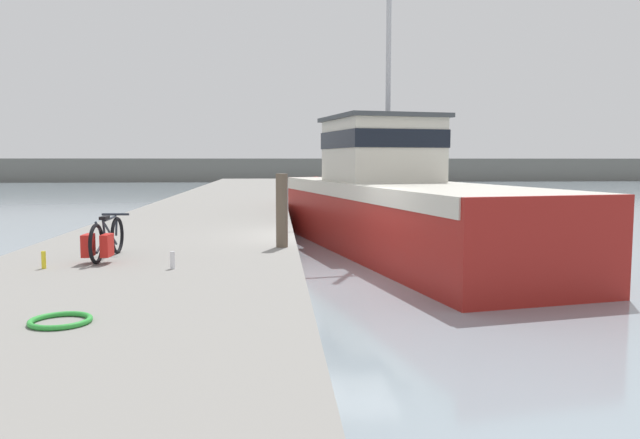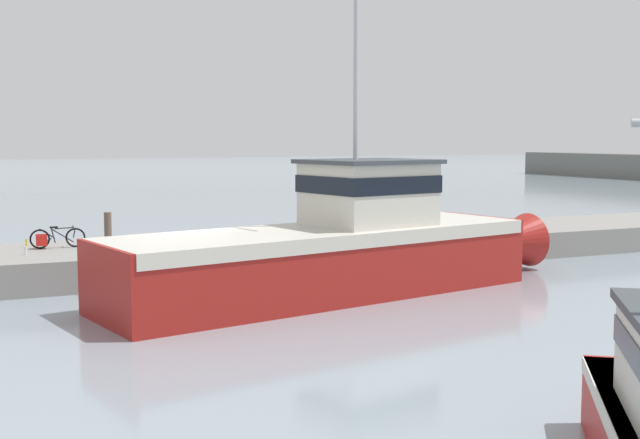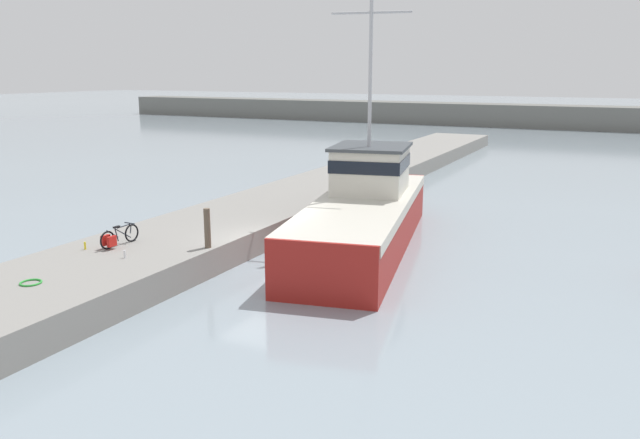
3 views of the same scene
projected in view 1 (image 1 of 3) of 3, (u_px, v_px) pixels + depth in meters
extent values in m
plane|color=#84939E|center=(334.00, 280.00, 13.02)|extent=(320.00, 320.00, 0.00)
cube|color=gray|center=(177.00, 259.00, 12.75)|extent=(4.83, 80.00, 0.95)
cube|color=slate|center=(530.00, 170.00, 76.48)|extent=(180.00, 5.00, 2.69)
cube|color=maroon|center=(403.00, 219.00, 16.59)|extent=(5.86, 13.00, 1.90)
cone|color=maroon|center=(324.00, 201.00, 23.69)|extent=(2.23, 2.59, 1.80)
cube|color=beige|center=(403.00, 190.00, 16.52)|extent=(5.87, 12.76, 0.38)
cube|color=beige|center=(381.00, 151.00, 17.92)|extent=(3.25, 3.60, 1.74)
cube|color=black|center=(381.00, 140.00, 17.89)|extent=(3.32, 3.67, 0.49)
cube|color=#3D4247|center=(382.00, 118.00, 17.83)|extent=(3.51, 3.88, 0.12)
torus|color=black|center=(96.00, 244.00, 9.28)|extent=(0.08, 0.61, 0.61)
torus|color=black|center=(117.00, 235.00, 10.33)|extent=(0.08, 0.61, 0.61)
cylinder|color=#232833|center=(100.00, 247.00, 9.46)|extent=(0.05, 0.36, 0.17)
cylinder|color=#232833|center=(105.00, 235.00, 9.66)|extent=(0.04, 0.14, 0.47)
cylinder|color=#232833|center=(101.00, 231.00, 9.49)|extent=(0.06, 0.47, 0.35)
cylinder|color=#232833|center=(110.00, 233.00, 9.94)|extent=(0.06, 0.67, 0.47)
cylinder|color=#232833|center=(110.00, 218.00, 9.97)|extent=(0.06, 0.55, 0.05)
cylinder|color=#232833|center=(116.00, 226.00, 10.29)|extent=(0.04, 0.10, 0.31)
cylinder|color=#232833|center=(115.00, 214.00, 10.23)|extent=(0.44, 0.06, 0.04)
cube|color=black|center=(104.00, 218.00, 9.66)|extent=(0.11, 0.24, 0.05)
cube|color=red|center=(88.00, 245.00, 9.33)|extent=(0.13, 0.32, 0.34)
cube|color=red|center=(107.00, 245.00, 9.33)|extent=(0.13, 0.32, 0.34)
cylinder|color=brown|center=(282.00, 211.00, 11.06)|extent=(0.21, 0.21, 1.31)
torus|color=green|center=(60.00, 321.00, 5.92)|extent=(0.59, 0.59, 0.05)
cylinder|color=yellow|center=(44.00, 260.00, 8.90)|extent=(0.06, 0.06, 0.25)
cylinder|color=silver|center=(172.00, 260.00, 8.89)|extent=(0.07, 0.07, 0.25)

